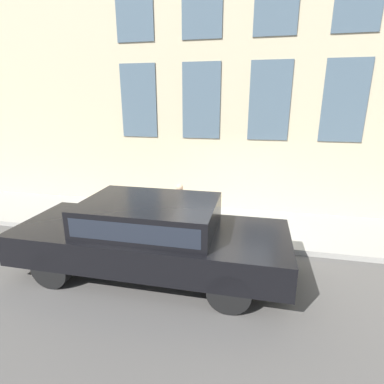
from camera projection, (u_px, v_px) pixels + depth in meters
The scene contains 6 objects.
ground_plane at pixel (220, 247), 7.20m from camera, with size 80.00×80.00×0.00m, color #514F4C.
sidewalk at pixel (226, 225), 8.36m from camera, with size 2.51×60.00×0.13m.
building_facade at pixel (239, 12), 8.04m from camera, with size 0.33×40.00×11.34m.
fire_hydrant at pixel (205, 217), 7.60m from camera, with size 0.31×0.43×0.83m.
person at pixel (180, 202), 7.77m from camera, with size 0.29×0.19×1.21m.
parked_car_black_near at pixel (151, 233), 5.95m from camera, with size 2.02×5.36×1.53m.
Camera 1 is at (-6.50, -0.72, 3.38)m, focal length 28.00 mm.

